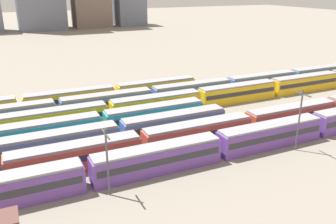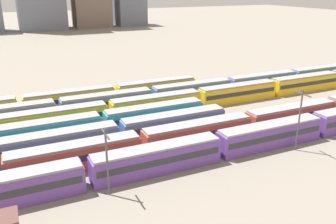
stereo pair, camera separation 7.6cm
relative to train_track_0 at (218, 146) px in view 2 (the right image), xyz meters
The scene contains 10 objects.
train_track_0 is the anchor object (origin of this frame).
train_track_1 10.45m from the train_track_0, 29.83° to the left, with size 112.50×3.06×3.75m.
train_track_2 23.35m from the train_track_0, 153.55° to the left, with size 55.80×3.06×3.75m.
train_track_3 27.18m from the train_track_0, 144.98° to the left, with size 55.80×3.06×3.75m.
train_track_4 22.51m from the train_track_0, 67.55° to the left, with size 112.50×3.06×3.75m.
train_track_5 32.34m from the train_track_0, 53.51° to the left, with size 112.50×3.06×3.75m.
train_track_6 34.78m from the train_track_0, 116.21° to the left, with size 55.80×3.06×3.75m.
catenary_pole_0 12.93m from the train_track_0, 12.95° to the right, with size 0.24×3.20×9.51m.
catenary_pole_2 17.44m from the train_track_0, behind, with size 0.24×3.20×8.55m.
distant_building_5 178.00m from the train_track_0, 75.13° to the left, with size 16.74×16.16×21.53m, color slate.
Camera 2 is at (4.93, -39.08, 23.86)m, focal length 37.92 mm.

